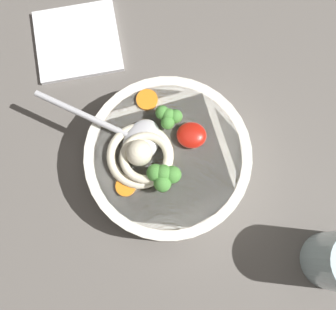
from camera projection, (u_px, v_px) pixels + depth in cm
name	position (u px, v px, depth cm)	size (l,w,h in cm)	color
table_slab	(142.00, 183.00, 59.77)	(98.62, 98.62, 3.54)	#5B5651
soup_bowl	(168.00, 160.00, 55.59)	(21.37, 21.37, 5.93)	silver
noodle_pile	(143.00, 156.00, 51.59)	(9.25, 9.06, 3.72)	beige
soup_spoon	(131.00, 137.00, 52.49)	(17.36, 8.89, 1.60)	#B7B7BC
chili_sauce_dollop	(192.00, 135.00, 52.48)	(3.76, 3.39, 1.69)	#B2190F
broccoli_floret_center	(163.00, 176.00, 50.09)	(4.22, 3.63, 3.33)	#7A9E60
broccoli_floret_beside_chili	(169.00, 117.00, 52.10)	(3.47, 2.98, 2.74)	#7A9E60
carrot_slice_right	(146.00, 100.00, 54.18)	(2.79, 2.79, 0.44)	orange
carrot_slice_far	(126.00, 186.00, 51.66)	(2.46, 2.46, 0.51)	orange
folded_napkin	(78.00, 41.00, 62.27)	(12.21, 11.59, 0.80)	white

